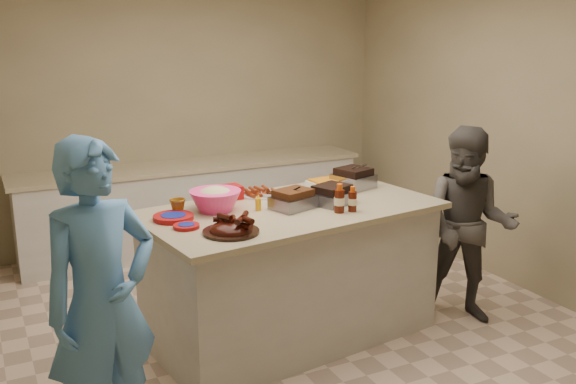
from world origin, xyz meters
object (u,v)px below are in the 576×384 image
roasting_pan (353,188)px  rib_platter (231,233)px  island (291,334)px  bbq_bottle_a (352,211)px  bbq_bottle_b (339,212)px  plastic_cup (178,213)px  coleslaw_bowl (216,211)px  guest_gray (461,317)px  mustard_bottle (258,210)px

roasting_pan → rib_platter: bearing=-170.7°
island → rib_platter: size_ratio=5.89×
island → bbq_bottle_a: bbq_bottle_a is taller
bbq_bottle_b → plastic_cup: bearing=154.6°
island → bbq_bottle_b: bbq_bottle_b is taller
roasting_pan → coleslaw_bowl: bearing=169.1°
rib_platter → coleslaw_bowl: coleslaw_bowl is taller
plastic_cup → bbq_bottle_b: bearing=-25.4°
island → guest_gray: island is taller
bbq_bottle_a → guest_gray: (1.02, -0.06, -1.00)m
coleslaw_bowl → guest_gray: bearing=-15.0°
bbq_bottle_a → rib_platter: bearing=-175.3°
bbq_bottle_b → plastic_cup: size_ratio=1.85×
roasting_pan → coleslaw_bowl: size_ratio=0.75×
roasting_pan → coleslaw_bowl: (-1.22, -0.13, 0.00)m
rib_platter → roasting_pan: rib_platter is taller
bbq_bottle_a → mustard_bottle: 0.66m
roasting_pan → mustard_bottle: 0.99m
bbq_bottle_a → coleslaw_bowl: bearing=152.7°
coleslaw_bowl → bbq_bottle_b: (0.76, -0.42, 0.00)m
island → guest_gray: size_ratio=1.38×
bbq_bottle_a → mustard_bottle: bbq_bottle_a is taller
rib_platter → mustard_bottle: (0.36, 0.39, 0.00)m
guest_gray → coleslaw_bowl: bearing=-149.6°
coleslaw_bowl → plastic_cup: coleslaw_bowl is taller
island → guest_gray: bearing=-22.0°
rib_platter → bbq_bottle_a: (0.94, 0.08, 0.00)m
bbq_bottle_a → guest_gray: bbq_bottle_a is taller
rib_platter → plastic_cup: bearing=106.2°
rib_platter → guest_gray: size_ratio=0.23×
bbq_bottle_b → mustard_bottle: bbq_bottle_b is taller
bbq_bottle_a → guest_gray: bearing=-3.3°
island → bbq_bottle_b: (0.24, -0.27, 1.00)m
bbq_bottle_a → bbq_bottle_b: (-0.10, 0.02, 0.00)m
bbq_bottle_a → guest_gray: 1.43m
island → bbq_bottle_b: bearing=-56.4°
coleslaw_bowl → bbq_bottle_b: bearing=-29.3°
coleslaw_bowl → bbq_bottle_a: size_ratio=2.04×
island → coleslaw_bowl: (-0.52, 0.15, 1.00)m
mustard_bottle → guest_gray: (1.60, -0.38, -1.00)m
rib_platter → bbq_bottle_a: 0.95m
coleslaw_bowl → bbq_bottle_b: coleslaw_bowl is taller
roasting_pan → mustard_bottle: size_ratio=2.35×
rib_platter → mustard_bottle: size_ratio=3.07×
island → roasting_pan: bearing=14.6°
island → plastic_cup: bearing=157.4°
plastic_cup → roasting_pan: bearing=3.0°
rib_platter → bbq_bottle_b: size_ratio=1.76×
rib_platter → plastic_cup: 0.60m
roasting_pan → guest_gray: roasting_pan is taller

